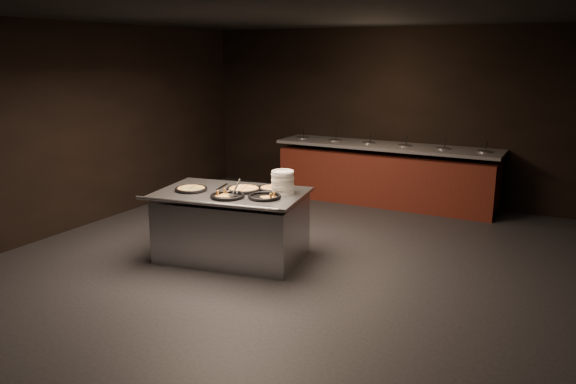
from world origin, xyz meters
name	(u,v)px	position (x,y,z in m)	size (l,w,h in m)	color
room	(284,149)	(0.00, 0.00, 1.45)	(7.02, 8.02, 2.92)	black
salad_bar	(385,178)	(0.00, 3.56, 0.44)	(3.70, 0.83, 1.18)	#521C13
serving_counter	(232,226)	(-0.82, 0.18, 0.40)	(1.92, 1.41, 0.84)	#AFB2B7
plate_stack	(283,182)	(-0.24, 0.42, 0.97)	(0.27, 0.27, 0.27)	silver
pan_veggie_whole	(191,189)	(-1.29, 0.00, 0.86)	(0.40, 0.40, 0.04)	black
pan_cheese_whole	(244,189)	(-0.71, 0.30, 0.86)	(0.43, 0.43, 0.04)	black
pan_cheese_slices_a	(272,188)	(-0.43, 0.49, 0.86)	(0.36, 0.36, 0.04)	black
pan_cheese_slices_b	(227,196)	(-0.71, -0.07, 0.86)	(0.40, 0.40, 0.04)	black
pan_veggie_slices	(264,196)	(-0.31, 0.10, 0.86)	(0.39, 0.39, 0.04)	black
server_left	(238,187)	(-0.68, 0.10, 0.92)	(0.15, 0.35, 0.17)	#AFB2B7
server_right	(225,190)	(-0.78, -0.02, 0.92)	(0.32, 0.12, 0.15)	#AFB2B7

